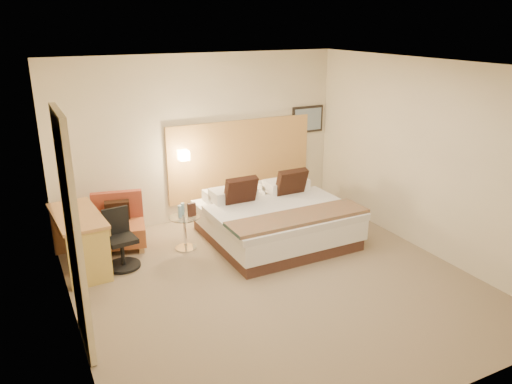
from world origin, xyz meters
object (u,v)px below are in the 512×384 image
lounge_chair (119,226)px  desk_chair (121,244)px  bed (275,219)px  desk (80,225)px  side_table (185,231)px

lounge_chair → desk_chair: bearing=-99.8°
bed → desk_chair: bed is taller
bed → desk: bearing=172.7°
bed → side_table: size_ratio=4.13×
desk → desk_chair: desk_chair is taller
side_table → desk: desk is taller
desk_chair → side_table: bearing=8.6°
side_table → lounge_chair: bearing=147.9°
bed → desk: 2.79m
lounge_chair → side_table: 0.99m
bed → side_table: (-1.33, 0.28, -0.04)m
lounge_chair → desk: 0.80m
lounge_chair → desk: bearing=-141.9°
bed → side_table: bearing=168.0°
desk → bed: bearing=-7.3°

